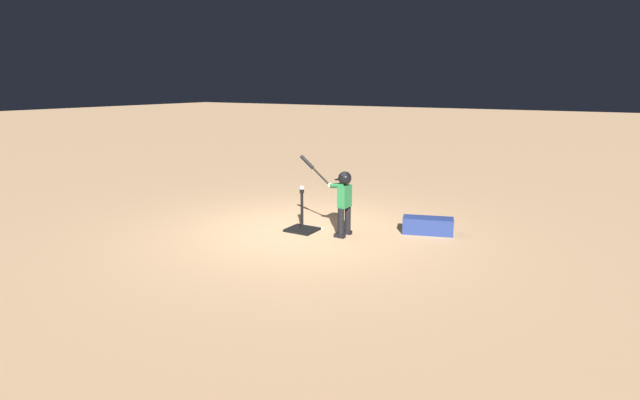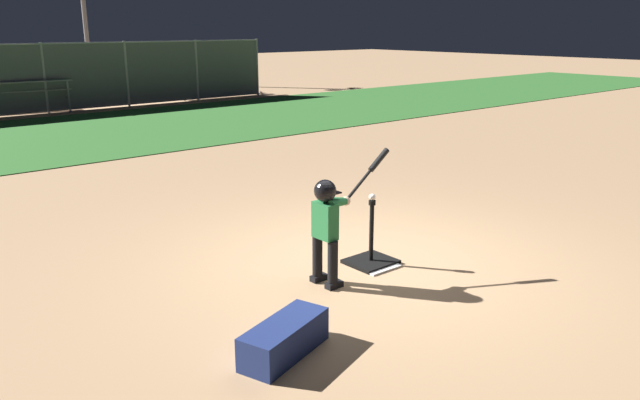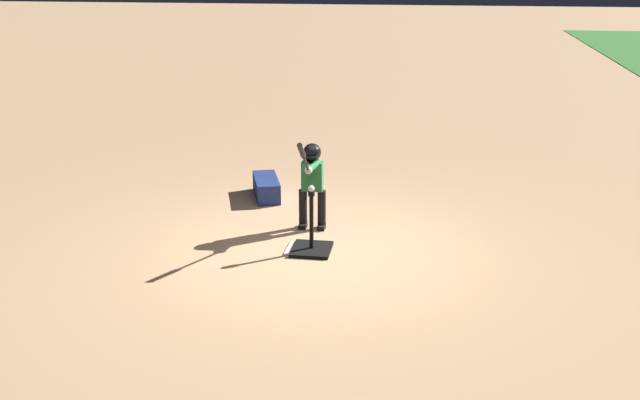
{
  "view_description": "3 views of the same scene",
  "coord_description": "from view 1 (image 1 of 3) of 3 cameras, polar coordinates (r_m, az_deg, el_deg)",
  "views": [
    {
      "loc": [
        -4.57,
        6.95,
        2.5
      ],
      "look_at": [
        -0.3,
        -0.18,
        0.55
      ],
      "focal_mm": 28.0,
      "sensor_mm": 36.0,
      "label": 1
    },
    {
      "loc": [
        -4.64,
        -4.57,
        2.54
      ],
      "look_at": [
        -0.72,
        0.03,
        0.84
      ],
      "focal_mm": 35.0,
      "sensor_mm": 36.0,
      "label": 2
    },
    {
      "loc": [
        7.96,
        1.27,
        3.29
      ],
      "look_at": [
        -0.07,
        0.07,
        0.62
      ],
      "focal_mm": 42.0,
      "sensor_mm": 36.0,
      "label": 3
    }
  ],
  "objects": [
    {
      "name": "batting_tee",
      "position": [
        8.67,
        -2.06,
        -3.0
      ],
      "size": [
        0.5,
        0.45,
        0.72
      ],
      "color": "black",
      "rests_on": "ground_plane"
    },
    {
      "name": "batter_child",
      "position": [
        8.25,
        2.58,
        0.59
      ],
      "size": [
        0.98,
        0.34,
        1.31
      ],
      "color": "black",
      "rests_on": "ground_plane"
    },
    {
      "name": "ground_plane",
      "position": [
        8.69,
        -2.31,
        -3.54
      ],
      "size": [
        90.0,
        90.0,
        0.0
      ],
      "primitive_type": "plane",
      "color": "tan"
    },
    {
      "name": "home_plate",
      "position": [
        8.74,
        -1.68,
        -3.37
      ],
      "size": [
        0.45,
        0.45,
        0.02
      ],
      "primitive_type": "cube",
      "rotation": [
        0.0,
        0.0,
        -0.02
      ],
      "color": "white",
      "rests_on": "ground_plane"
    },
    {
      "name": "baseball",
      "position": [
        8.5,
        -2.09,
        1.4
      ],
      "size": [
        0.07,
        0.07,
        0.07
      ],
      "primitive_type": "sphere",
      "color": "white",
      "rests_on": "batting_tee"
    },
    {
      "name": "equipment_bag",
      "position": [
        8.68,
        12.22,
        -2.88
      ],
      "size": [
        0.9,
        0.56,
        0.28
      ],
      "primitive_type": "cube",
      "rotation": [
        0.0,
        0.0,
        0.31
      ],
      "color": "navy",
      "rests_on": "ground_plane"
    }
  ]
}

